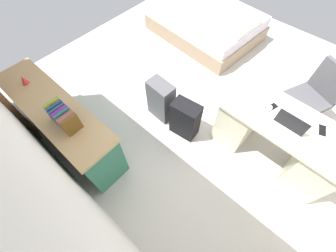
{
  "coord_description": "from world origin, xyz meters",
  "views": [
    {
      "loc": [
        -1.05,
        2.02,
        2.67
      ],
      "look_at": [
        -0.18,
        1.04,
        0.6
      ],
      "focal_mm": 23.29,
      "sensor_mm": 36.0,
      "label": 1
    }
  ],
  "objects_px": {
    "suitcase_spare_grey": "(161,100)",
    "laptop": "(291,122)",
    "computer_mouse": "(269,108)",
    "cell_phone_near_laptop": "(322,130)",
    "credenza": "(64,124)",
    "cell_phone_by_mouse": "(272,107)",
    "desk": "(276,138)",
    "office_chair": "(309,100)",
    "bed": "(206,23)",
    "figurine_small": "(24,80)",
    "suitcase_black": "(185,119)"
  },
  "relations": [
    {
      "from": "desk",
      "to": "cell_phone_near_laptop",
      "type": "bearing_deg",
      "value": -158.62
    },
    {
      "from": "desk",
      "to": "suitcase_black",
      "type": "xyz_separation_m",
      "value": [
        1.02,
        0.46,
        -0.1
      ]
    },
    {
      "from": "credenza",
      "to": "laptop",
      "type": "xyz_separation_m",
      "value": [
        -2.07,
        -1.54,
        0.41
      ]
    },
    {
      "from": "cell_phone_near_laptop",
      "to": "cell_phone_by_mouse",
      "type": "height_order",
      "value": "same"
    },
    {
      "from": "laptop",
      "to": "computer_mouse",
      "type": "relative_size",
      "value": 3.14
    },
    {
      "from": "suitcase_spare_grey",
      "to": "office_chair",
      "type": "bearing_deg",
      "value": -137.79
    },
    {
      "from": "laptop",
      "to": "computer_mouse",
      "type": "bearing_deg",
      "value": -10.19
    },
    {
      "from": "suitcase_black",
      "to": "bed",
      "type": "bearing_deg",
      "value": -67.93
    },
    {
      "from": "office_chair",
      "to": "suitcase_spare_grey",
      "type": "height_order",
      "value": "office_chair"
    },
    {
      "from": "suitcase_spare_grey",
      "to": "computer_mouse",
      "type": "xyz_separation_m",
      "value": [
        -1.22,
        -0.45,
        0.45
      ]
    },
    {
      "from": "suitcase_black",
      "to": "laptop",
      "type": "distance_m",
      "value": 1.22
    },
    {
      "from": "cell_phone_near_laptop",
      "to": "figurine_small",
      "type": "bearing_deg",
      "value": 10.67
    },
    {
      "from": "laptop",
      "to": "suitcase_spare_grey",
      "type": "bearing_deg",
      "value": 15.09
    },
    {
      "from": "suitcase_spare_grey",
      "to": "cell_phone_by_mouse",
      "type": "relative_size",
      "value": 4.57
    },
    {
      "from": "office_chair",
      "to": "computer_mouse",
      "type": "bearing_deg",
      "value": 69.1
    },
    {
      "from": "cell_phone_by_mouse",
      "to": "suitcase_spare_grey",
      "type": "bearing_deg",
      "value": 39.94
    },
    {
      "from": "cell_phone_near_laptop",
      "to": "figurine_small",
      "type": "height_order",
      "value": "figurine_small"
    },
    {
      "from": "office_chair",
      "to": "cell_phone_near_laptop",
      "type": "relative_size",
      "value": 6.91
    },
    {
      "from": "desk",
      "to": "bed",
      "type": "bearing_deg",
      "value": -35.63
    },
    {
      "from": "bed",
      "to": "cell_phone_by_mouse",
      "type": "distance_m",
      "value": 2.48
    },
    {
      "from": "bed",
      "to": "computer_mouse",
      "type": "distance_m",
      "value": 2.5
    },
    {
      "from": "credenza",
      "to": "cell_phone_near_laptop",
      "type": "height_order",
      "value": "credenza"
    },
    {
      "from": "cell_phone_by_mouse",
      "to": "desk",
      "type": "bearing_deg",
      "value": -171.38
    },
    {
      "from": "laptop",
      "to": "cell_phone_by_mouse",
      "type": "bearing_deg",
      "value": -19.38
    },
    {
      "from": "credenza",
      "to": "cell_phone_near_laptop",
      "type": "relative_size",
      "value": 13.24
    },
    {
      "from": "laptop",
      "to": "computer_mouse",
      "type": "height_order",
      "value": "laptop"
    },
    {
      "from": "credenza",
      "to": "suitcase_spare_grey",
      "type": "bearing_deg",
      "value": -117.51
    },
    {
      "from": "desk",
      "to": "laptop",
      "type": "height_order",
      "value": "laptop"
    },
    {
      "from": "cell_phone_near_laptop",
      "to": "desk",
      "type": "bearing_deg",
      "value": 1.29
    },
    {
      "from": "desk",
      "to": "suitcase_spare_grey",
      "type": "bearing_deg",
      "value": 16.8
    },
    {
      "from": "cell_phone_near_laptop",
      "to": "laptop",
      "type": "bearing_deg",
      "value": 9.22
    },
    {
      "from": "desk",
      "to": "bed",
      "type": "relative_size",
      "value": 0.73
    },
    {
      "from": "cell_phone_near_laptop",
      "to": "bed",
      "type": "bearing_deg",
      "value": -50.34
    },
    {
      "from": "credenza",
      "to": "cell_phone_by_mouse",
      "type": "bearing_deg",
      "value": -138.35
    },
    {
      "from": "office_chair",
      "to": "bed",
      "type": "xyz_separation_m",
      "value": [
        2.2,
        -0.74,
        -0.18
      ]
    },
    {
      "from": "computer_mouse",
      "to": "cell_phone_by_mouse",
      "type": "bearing_deg",
      "value": -106.49
    },
    {
      "from": "desk",
      "to": "figurine_small",
      "type": "distance_m",
      "value": 3.04
    },
    {
      "from": "office_chair",
      "to": "cell_phone_near_laptop",
      "type": "height_order",
      "value": "office_chair"
    },
    {
      "from": "desk",
      "to": "suitcase_spare_grey",
      "type": "xyz_separation_m",
      "value": [
        1.47,
        0.44,
        -0.08
      ]
    },
    {
      "from": "suitcase_black",
      "to": "cell_phone_near_laptop",
      "type": "relative_size",
      "value": 4.27
    },
    {
      "from": "computer_mouse",
      "to": "cell_phone_by_mouse",
      "type": "xyz_separation_m",
      "value": [
        -0.01,
        -0.04,
        -0.01
      ]
    },
    {
      "from": "desk",
      "to": "suitcase_black",
      "type": "relative_size",
      "value": 2.5
    },
    {
      "from": "suitcase_spare_grey",
      "to": "laptop",
      "type": "relative_size",
      "value": 1.97
    },
    {
      "from": "bed",
      "to": "laptop",
      "type": "height_order",
      "value": "laptop"
    },
    {
      "from": "suitcase_spare_grey",
      "to": "laptop",
      "type": "distance_m",
      "value": 1.61
    },
    {
      "from": "suitcase_black",
      "to": "computer_mouse",
      "type": "relative_size",
      "value": 5.8
    },
    {
      "from": "computer_mouse",
      "to": "cell_phone_near_laptop",
      "type": "height_order",
      "value": "computer_mouse"
    },
    {
      "from": "cell_phone_by_mouse",
      "to": "computer_mouse",
      "type": "bearing_deg",
      "value": 90.79
    },
    {
      "from": "credenza",
      "to": "bed",
      "type": "distance_m",
      "value": 3.13
    },
    {
      "from": "cell_phone_near_laptop",
      "to": "cell_phone_by_mouse",
      "type": "xyz_separation_m",
      "value": [
        0.53,
        0.07,
        0.0
      ]
    }
  ]
}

